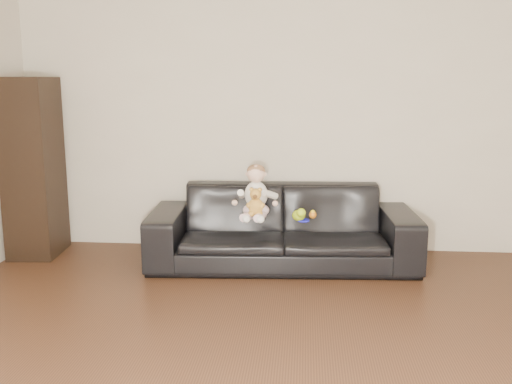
# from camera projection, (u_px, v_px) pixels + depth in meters

# --- Properties ---
(wall_back) EXTENTS (5.00, 0.00, 5.00)m
(wall_back) POSITION_uv_depth(u_px,v_px,m) (285.00, 113.00, 5.31)
(wall_back) COLOR beige
(wall_back) RESTS_ON ground
(sofa) EXTENTS (2.36, 1.03, 0.67)m
(sofa) POSITION_uv_depth(u_px,v_px,m) (282.00, 226.00, 5.01)
(sofa) COLOR black
(sofa) RESTS_ON floor
(cabinet) EXTENTS (0.45, 0.59, 1.63)m
(cabinet) POSITION_uv_depth(u_px,v_px,m) (34.00, 168.00, 5.21)
(cabinet) COLOR black
(cabinet) RESTS_ON floor
(shelf_item) EXTENTS (0.20, 0.26, 0.28)m
(shelf_item) POSITION_uv_depth(u_px,v_px,m) (33.00, 128.00, 5.13)
(shelf_item) COLOR silver
(shelf_item) RESTS_ON cabinet
(baby) EXTENTS (0.35, 0.42, 0.46)m
(baby) POSITION_uv_depth(u_px,v_px,m) (256.00, 194.00, 4.85)
(baby) COLOR #FBD4DC
(baby) RESTS_ON sofa
(teddy_bear) EXTENTS (0.16, 0.16, 0.23)m
(teddy_bear) POSITION_uv_depth(u_px,v_px,m) (256.00, 202.00, 4.71)
(teddy_bear) COLOR gold
(teddy_bear) RESTS_ON sofa
(toy_green) EXTENTS (0.13, 0.15, 0.09)m
(toy_green) POSITION_uv_depth(u_px,v_px,m) (299.00, 215.00, 4.76)
(toy_green) COLOR #A5CC18
(toy_green) RESTS_ON sofa
(toy_rattle) EXTENTS (0.07, 0.07, 0.06)m
(toy_rattle) POSITION_uv_depth(u_px,v_px,m) (313.00, 215.00, 4.84)
(toy_rattle) COLOR orange
(toy_rattle) RESTS_ON sofa
(toy_blue_disc) EXTENTS (0.13, 0.13, 0.01)m
(toy_blue_disc) POSITION_uv_depth(u_px,v_px,m) (303.00, 220.00, 4.76)
(toy_blue_disc) COLOR #1C1CE0
(toy_blue_disc) RESTS_ON sofa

